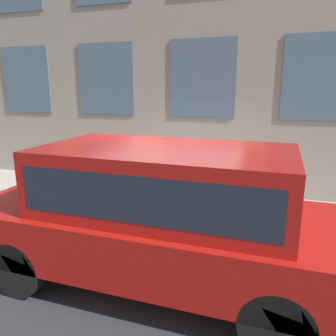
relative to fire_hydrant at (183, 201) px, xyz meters
The scene contains 6 objects.
ground_plane 0.69m from the fire_hydrant, 165.26° to the left, with size 80.00×80.00×0.00m, color #2D2D30.
sidewalk 0.89m from the fire_hydrant, ahead, with size 2.47×60.00×0.14m.
building_facade 3.99m from the fire_hydrant, ahead, with size 0.33×40.00×7.70m.
fire_hydrant is the anchor object (origin of this frame).
person 0.86m from the fire_hydrant, 79.44° to the left, with size 0.36×0.24×1.50m.
parked_truck_red_near 2.11m from the fire_hydrant, behind, with size 1.99×5.21×1.94m.
Camera 1 is at (-5.42, -1.82, 2.69)m, focal length 35.00 mm.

